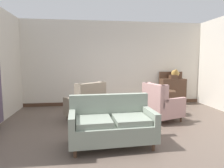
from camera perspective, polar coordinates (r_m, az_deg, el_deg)
The scene contains 11 objects.
ground at distance 4.50m, azimuth 6.35°, elevation -13.69°, with size 9.08×9.08×0.00m, color brown.
wall_back at distance 6.99m, azimuth 0.91°, elevation 6.03°, with size 6.64×0.08×2.96m, color silver.
baseboard_back at distance 7.09m, azimuth 0.95°, elevation -5.52°, with size 6.48×0.03×0.12m, color #4C3323.
coffee_table at distance 4.48m, azimuth 3.45°, elevation -8.77°, with size 0.82×0.82×0.46m.
porcelain_vase at distance 4.39m, azimuth 4.17°, elevation -5.79°, with size 0.16×0.16×0.36m.
settee at distance 3.68m, azimuth -0.06°, elevation -11.73°, with size 1.59×0.86×0.92m.
armchair_back_corner at distance 5.24m, azimuth 14.21°, elevation -6.01°, with size 1.04×0.98×1.00m.
armchair_foreground_right at distance 5.11m, azimuth -7.46°, elevation -6.09°, with size 1.13×1.13×1.03m.
side_table at distance 5.85m, azimuth 15.55°, elevation -4.64°, with size 0.55×0.55×0.72m.
sideboard at distance 7.38m, azimuth 17.33°, elevation -1.63°, with size 0.88×0.41×1.18m.
gramophone at distance 7.26m, azimuth 18.10°, elevation 3.17°, with size 0.39×0.45×0.46m.
Camera 1 is at (-1.03, -4.09, 1.57)m, focal length 31.05 mm.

